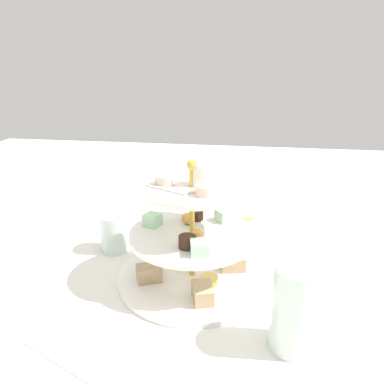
# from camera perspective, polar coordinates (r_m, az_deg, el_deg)

# --- Properties ---
(ground_plane) EXTENTS (2.40, 2.40, 0.00)m
(ground_plane) POSITION_cam_1_polar(r_m,az_deg,el_deg) (0.75, -0.00, -13.38)
(ground_plane) COLOR silver
(tiered_serving_stand) EXTENTS (0.29, 0.29, 0.25)m
(tiered_serving_stand) POSITION_cam_1_polar(r_m,az_deg,el_deg) (0.71, 0.05, -8.13)
(tiered_serving_stand) COLOR white
(tiered_serving_stand) RESTS_ON ground_plane
(water_glass_tall_right) EXTENTS (0.07, 0.07, 0.14)m
(water_glass_tall_right) POSITION_cam_1_polar(r_m,az_deg,el_deg) (0.58, 15.64, -17.12)
(water_glass_tall_right) COLOR silver
(water_glass_tall_right) RESTS_ON ground_plane
(water_glass_short_left) EXTENTS (0.06, 0.06, 0.08)m
(water_glass_short_left) POSITION_cam_1_polar(r_m,az_deg,el_deg) (0.94, 0.15, -3.42)
(water_glass_short_left) COLOR silver
(water_glass_short_left) RESTS_ON ground_plane
(teacup_with_saucer) EXTENTS (0.09, 0.09, 0.05)m
(teacup_with_saucer) POSITION_cam_1_polar(r_m,az_deg,el_deg) (0.93, 8.03, -4.82)
(teacup_with_saucer) COLOR white
(teacup_with_saucer) RESTS_ON ground_plane
(butter_knife_left) EXTENTS (0.16, 0.08, 0.00)m
(butter_knife_left) POSITION_cam_1_polar(r_m,az_deg,el_deg) (0.61, -19.50, -23.83)
(butter_knife_left) COLOR silver
(butter_knife_left) RESTS_ON ground_plane
(butter_knife_right) EXTENTS (0.06, 0.17, 0.00)m
(butter_knife_right) POSITION_cam_1_polar(r_m,az_deg,el_deg) (0.85, 19.50, -10.22)
(butter_knife_right) COLOR silver
(butter_knife_right) RESTS_ON ground_plane
(water_glass_mid_back) EXTENTS (0.06, 0.06, 0.09)m
(water_glass_mid_back) POSITION_cam_1_polar(r_m,az_deg,el_deg) (0.85, -12.14, -6.25)
(water_glass_mid_back) COLOR silver
(water_glass_mid_back) RESTS_ON ground_plane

